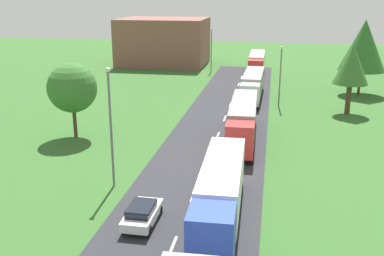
{
  "coord_description": "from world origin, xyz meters",
  "views": [
    {
      "loc": [
        5.21,
        5.91,
        14.33
      ],
      "look_at": [
        -1.52,
        43.08,
        2.77
      ],
      "focal_mm": 41.88,
      "sensor_mm": 36.0,
      "label": 1
    }
  ],
  "objects_px": {
    "truck_third": "(243,119)",
    "tree_ash": "(364,45)",
    "truck_fourth": "(253,84)",
    "car_third": "(142,213)",
    "truck_fifth": "(257,63)",
    "truck_second": "(220,192)",
    "tree_lime": "(352,65)",
    "distant_building": "(164,42)",
    "lamppost_third": "(280,73)",
    "tree_elm": "(72,88)",
    "lamppost_second": "(111,123)",
    "lamppost_fourth": "(211,48)"
  },
  "relations": [
    {
      "from": "truck_second",
      "to": "tree_elm",
      "type": "xyz_separation_m",
      "value": [
        -16.71,
        15.16,
        2.94
      ]
    },
    {
      "from": "truck_third",
      "to": "lamppost_third",
      "type": "relative_size",
      "value": 1.82
    },
    {
      "from": "car_third",
      "to": "tree_lime",
      "type": "bearing_deg",
      "value": 61.2
    },
    {
      "from": "lamppost_fourth",
      "to": "truck_fifth",
      "type": "bearing_deg",
      "value": -18.59
    },
    {
      "from": "truck_second",
      "to": "truck_third",
      "type": "xyz_separation_m",
      "value": [
        0.2,
        17.23,
        0.01
      ]
    },
    {
      "from": "truck_third",
      "to": "lamppost_second",
      "type": "height_order",
      "value": "lamppost_second"
    },
    {
      "from": "tree_ash",
      "to": "tree_lime",
      "type": "bearing_deg",
      "value": -105.75
    },
    {
      "from": "truck_third",
      "to": "distant_building",
      "type": "distance_m",
      "value": 50.31
    },
    {
      "from": "truck_fourth",
      "to": "tree_lime",
      "type": "height_order",
      "value": "tree_lime"
    },
    {
      "from": "truck_second",
      "to": "car_third",
      "type": "height_order",
      "value": "truck_second"
    },
    {
      "from": "lamppost_second",
      "to": "car_third",
      "type": "bearing_deg",
      "value": -54.47
    },
    {
      "from": "tree_lime",
      "to": "lamppost_second",
      "type": "bearing_deg",
      "value": -129.23
    },
    {
      "from": "lamppost_second",
      "to": "distant_building",
      "type": "bearing_deg",
      "value": 100.01
    },
    {
      "from": "truck_third",
      "to": "tree_ash",
      "type": "relative_size",
      "value": 1.33
    },
    {
      "from": "truck_fifth",
      "to": "tree_lime",
      "type": "distance_m",
      "value": 27.03
    },
    {
      "from": "truck_fifth",
      "to": "lamppost_second",
      "type": "relative_size",
      "value": 1.47
    },
    {
      "from": "truck_fifth",
      "to": "tree_elm",
      "type": "distance_m",
      "value": 42.03
    },
    {
      "from": "car_third",
      "to": "lamppost_second",
      "type": "bearing_deg",
      "value": 125.53
    },
    {
      "from": "lamppost_third",
      "to": "distant_building",
      "type": "relative_size",
      "value": 0.45
    },
    {
      "from": "truck_second",
      "to": "lamppost_third",
      "type": "height_order",
      "value": "lamppost_third"
    },
    {
      "from": "truck_fifth",
      "to": "tree_elm",
      "type": "relative_size",
      "value": 1.78
    },
    {
      "from": "lamppost_fourth",
      "to": "tree_lime",
      "type": "xyz_separation_m",
      "value": [
        20.51,
        -26.77,
        1.5
      ]
    },
    {
      "from": "lamppost_second",
      "to": "tree_lime",
      "type": "relative_size",
      "value": 1.1
    },
    {
      "from": "lamppost_fourth",
      "to": "tree_ash",
      "type": "distance_m",
      "value": 28.41
    },
    {
      "from": "truck_fourth",
      "to": "tree_ash",
      "type": "xyz_separation_m",
      "value": [
        15.01,
        5.29,
        5.0
      ]
    },
    {
      "from": "truck_third",
      "to": "car_third",
      "type": "distance_m",
      "value": 19.09
    },
    {
      "from": "truck_second",
      "to": "tree_lime",
      "type": "height_order",
      "value": "tree_lime"
    },
    {
      "from": "lamppost_third",
      "to": "tree_lime",
      "type": "relative_size",
      "value": 0.94
    },
    {
      "from": "truck_third",
      "to": "car_third",
      "type": "xyz_separation_m",
      "value": [
        -5.06,
        -18.36,
        -1.38
      ]
    },
    {
      "from": "car_third",
      "to": "lamppost_third",
      "type": "bearing_deg",
      "value": 75.16
    },
    {
      "from": "truck_fourth",
      "to": "lamppost_fourth",
      "type": "height_order",
      "value": "lamppost_fourth"
    },
    {
      "from": "car_third",
      "to": "lamppost_second",
      "type": "distance_m",
      "value": 7.86
    },
    {
      "from": "tree_lime",
      "to": "distant_building",
      "type": "xyz_separation_m",
      "value": [
        -31.25,
        33.92,
        -1.35
      ]
    },
    {
      "from": "car_third",
      "to": "truck_second",
      "type": "bearing_deg",
      "value": 13.08
    },
    {
      "from": "tree_elm",
      "to": "truck_second",
      "type": "bearing_deg",
      "value": -42.21
    },
    {
      "from": "lamppost_fourth",
      "to": "tree_elm",
      "type": "height_order",
      "value": "lamppost_fourth"
    },
    {
      "from": "truck_third",
      "to": "tree_elm",
      "type": "xyz_separation_m",
      "value": [
        -16.91,
        -2.07,
        2.93
      ]
    },
    {
      "from": "tree_ash",
      "to": "tree_lime",
      "type": "height_order",
      "value": "tree_ash"
    },
    {
      "from": "lamppost_fourth",
      "to": "distant_building",
      "type": "relative_size",
      "value": 0.46
    },
    {
      "from": "truck_fifth",
      "to": "distant_building",
      "type": "distance_m",
      "value": 21.79
    },
    {
      "from": "truck_fifth",
      "to": "lamppost_fourth",
      "type": "relative_size",
      "value": 1.71
    },
    {
      "from": "truck_third",
      "to": "truck_fifth",
      "type": "xyz_separation_m",
      "value": [
        -0.15,
        36.36,
        0.05
      ]
    },
    {
      "from": "lamppost_fourth",
      "to": "tree_ash",
      "type": "bearing_deg",
      "value": -33.1
    },
    {
      "from": "tree_ash",
      "to": "lamppost_fourth",
      "type": "bearing_deg",
      "value": 146.9
    },
    {
      "from": "truck_fifth",
      "to": "lamppost_fourth",
      "type": "bearing_deg",
      "value": 161.41
    },
    {
      "from": "truck_second",
      "to": "tree_lime",
      "type": "bearing_deg",
      "value": 67.85
    },
    {
      "from": "tree_ash",
      "to": "truck_fifth",
      "type": "bearing_deg",
      "value": 140.38
    },
    {
      "from": "tree_ash",
      "to": "truck_second",
      "type": "bearing_deg",
      "value": -110.43
    },
    {
      "from": "truck_second",
      "to": "truck_fourth",
      "type": "height_order",
      "value": "truck_second"
    },
    {
      "from": "truck_third",
      "to": "tree_ash",
      "type": "height_order",
      "value": "tree_ash"
    }
  ]
}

